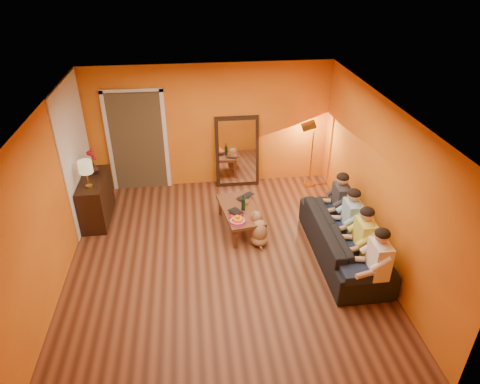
{
  "coord_description": "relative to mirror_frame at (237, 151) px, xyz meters",
  "views": [
    {
      "loc": [
        -0.39,
        -5.6,
        4.54
      ],
      "look_at": [
        0.35,
        0.5,
        1.0
      ],
      "focal_mm": 32.0,
      "sensor_mm": 36.0,
      "label": 1
    }
  ],
  "objects": [
    {
      "name": "fruit_bowl",
      "position": [
        -0.25,
        -2.18,
        -0.26
      ],
      "size": [
        0.26,
        0.26,
        0.16
      ],
      "primitive_type": null,
      "color": "#DE4E8F",
      "rests_on": "coffee_table"
    },
    {
      "name": "person_far_left",
      "position": [
        1.58,
        -3.75,
        -0.15
      ],
      "size": [
        0.7,
        0.44,
        1.22
      ],
      "primitive_type": null,
      "color": "white",
      "rests_on": "sofa"
    },
    {
      "name": "person_mid_left",
      "position": [
        1.58,
        -3.2,
        -0.15
      ],
      "size": [
        0.7,
        0.44,
        1.22
      ],
      "primitive_type": null,
      "color": "#DCD549",
      "rests_on": "sofa"
    },
    {
      "name": "door_jamb_left",
      "position": [
        -2.62,
        0.08,
        0.29
      ],
      "size": [
        0.08,
        0.06,
        2.2
      ],
      "primitive_type": "cube",
      "color": "white",
      "rests_on": "wall_back"
    },
    {
      "name": "person_far_right",
      "position": [
        1.58,
        -2.1,
        -0.15
      ],
      "size": [
        0.7,
        0.44,
        1.22
      ],
      "primitive_type": null,
      "color": "#2E2E33",
      "rests_on": "sofa"
    },
    {
      "name": "laptop",
      "position": [
        0.03,
        -1.38,
        -0.33
      ],
      "size": [
        0.43,
        0.41,
        0.03
      ],
      "primitive_type": "imported",
      "rotation": [
        0.0,
        0.0,
        0.66
      ],
      "color": "black",
      "rests_on": "coffee_table"
    },
    {
      "name": "room_shell",
      "position": [
        -0.55,
        -2.26,
        0.54
      ],
      "size": [
        5.0,
        5.5,
        2.6
      ],
      "color": "brown",
      "rests_on": "ground"
    },
    {
      "name": "book_mid",
      "position": [
        -0.32,
        -1.92,
        -0.31
      ],
      "size": [
        0.28,
        0.31,
        0.02
      ],
      "primitive_type": "imported",
      "rotation": [
        0.0,
        0.0,
        -0.44
      ],
      "color": "#A5121F",
      "rests_on": "book_lower"
    },
    {
      "name": "flowers",
      "position": [
        -2.79,
        -0.83,
        0.47
      ],
      "size": [
        0.17,
        0.17,
        0.51
      ],
      "primitive_type": null,
      "color": "#A5121F",
      "rests_on": "vase"
    },
    {
      "name": "book_lower",
      "position": [
        -0.33,
        -1.93,
        -0.33
      ],
      "size": [
        0.21,
        0.26,
        0.02
      ],
      "primitive_type": "imported",
      "rotation": [
        0.0,
        0.0,
        0.17
      ],
      "color": "black",
      "rests_on": "coffee_table"
    },
    {
      "name": "table_lamp",
      "position": [
        -2.79,
        -1.38,
        0.34
      ],
      "size": [
        0.24,
        0.24,
        0.51
      ],
      "primitive_type": null,
      "color": "beige",
      "rests_on": "sideboard"
    },
    {
      "name": "coffee_table",
      "position": [
        -0.15,
        -1.73,
        -0.55
      ],
      "size": [
        0.8,
        1.3,
        0.42
      ],
      "primitive_type": null,
      "rotation": [
        0.0,
        0.0,
        0.15
      ],
      "color": "brown",
      "rests_on": "floor"
    },
    {
      "name": "door_jamb_right",
      "position": [
        -1.48,
        0.08,
        0.29
      ],
      "size": [
        0.08,
        0.06,
        2.2
      ],
      "primitive_type": "cube",
      "color": "white",
      "rests_on": "wall_back"
    },
    {
      "name": "floor_lamp",
      "position": [
        1.55,
        -0.28,
        -0.04
      ],
      "size": [
        0.33,
        0.27,
        1.44
      ],
      "primitive_type": null,
      "rotation": [
        0.0,
        0.0,
        -0.12
      ],
      "color": "gold",
      "rests_on": "floor"
    },
    {
      "name": "mirror_glass",
      "position": [
        0.0,
        -0.04,
        0.0
      ],
      "size": [
        0.78,
        0.21,
        1.35
      ],
      "primitive_type": "cube",
      "rotation": [
        -0.14,
        0.0,
        0.0
      ],
      "color": "white",
      "rests_on": "mirror_frame"
    },
    {
      "name": "dog",
      "position": [
        0.12,
        -2.21,
        -0.47
      ],
      "size": [
        0.42,
        0.55,
        0.58
      ],
      "primitive_type": null,
      "rotation": [
        0.0,
        0.0,
        -0.23
      ],
      "color": "#9F6548",
      "rests_on": "floor"
    },
    {
      "name": "doorway_recess",
      "position": [
        -2.05,
        0.2,
        0.29
      ],
      "size": [
        1.06,
        0.3,
        2.1
      ],
      "primitive_type": "cube",
      "color": "#3F2D19",
      "rests_on": "floor"
    },
    {
      "name": "person_mid_right",
      "position": [
        1.58,
        -2.65,
        -0.15
      ],
      "size": [
        0.7,
        0.44,
        1.22
      ],
      "primitive_type": null,
      "color": "#8ABBD6",
      "rests_on": "sofa"
    },
    {
      "name": "white_accent",
      "position": [
        -3.04,
        -0.88,
        0.54
      ],
      "size": [
        0.02,
        1.9,
        2.58
      ],
      "primitive_type": "cube",
      "color": "white",
      "rests_on": "wall_left"
    },
    {
      "name": "vase",
      "position": [
        -2.79,
        -0.83,
        0.2
      ],
      "size": [
        0.2,
        0.2,
        0.21
      ],
      "primitive_type": "imported",
      "color": "black",
      "rests_on": "sideboard"
    },
    {
      "name": "mirror_frame",
      "position": [
        0.0,
        0.0,
        0.0
      ],
      "size": [
        0.92,
        0.27,
        1.51
      ],
      "primitive_type": "cube",
      "rotation": [
        -0.14,
        0.0,
        0.0
      ],
      "color": "black",
      "rests_on": "floor"
    },
    {
      "name": "sofa",
      "position": [
        1.45,
        -2.75,
        -0.42
      ],
      "size": [
        2.33,
        0.91,
        0.68
      ],
      "primitive_type": "imported",
      "rotation": [
        0.0,
        0.0,
        1.57
      ],
      "color": "black",
      "rests_on": "floor"
    },
    {
      "name": "wine_bottle",
      "position": [
        -0.1,
        -1.78,
        -0.18
      ],
      "size": [
        0.07,
        0.07,
        0.31
      ],
      "primitive_type": "cylinder",
      "color": "black",
      "rests_on": "coffee_table"
    },
    {
      "name": "tumbler",
      "position": [
        -0.03,
        -1.61,
        -0.29
      ],
      "size": [
        0.12,
        0.12,
        0.09
      ],
      "primitive_type": "imported",
      "rotation": [
        0.0,
        0.0,
        0.29
      ],
      "color": "#B27F3F",
      "rests_on": "coffee_table"
    },
    {
      "name": "book_upper",
      "position": [
        -0.33,
        -1.94,
        -0.29
      ],
      "size": [
        0.27,
        0.29,
        0.02
      ],
      "primitive_type": "imported",
      "rotation": [
        0.0,
        0.0,
        0.55
      ],
      "color": "black",
      "rests_on": "book_mid"
    },
    {
      "name": "door_header",
      "position": [
        -2.05,
        0.08,
        1.36
      ],
      "size": [
        1.22,
        0.06,
        0.08
      ],
      "primitive_type": "cube",
      "color": "white",
      "rests_on": "wall_back"
    },
    {
      "name": "sideboard",
      "position": [
        -2.79,
        -1.08,
        -0.34
      ],
      "size": [
        0.44,
        1.18,
        0.85
      ],
      "primitive_type": "cube",
      "color": "black",
      "rests_on": "floor"
    }
  ]
}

